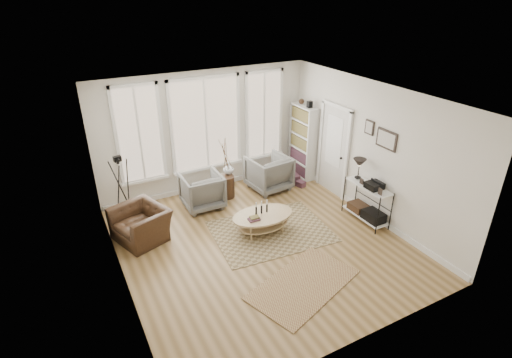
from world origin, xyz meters
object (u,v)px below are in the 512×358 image
armchair_left (202,191)px  low_shelf (367,199)px  bookcase (303,141)px  armchair_right (269,173)px  accent_chair (141,224)px  side_table (226,169)px  coffee_table (262,218)px

armchair_left → low_shelf: bearing=143.7°
bookcase → low_shelf: bookcase is taller
armchair_right → accent_chair: armchair_right is taller
armchair_right → low_shelf: bearing=110.3°
bookcase → side_table: (-2.25, -0.17, -0.22)m
low_shelf → coffee_table: bearing=163.6°
low_shelf → armchair_left: 3.62m
armchair_left → accent_chair: (-1.54, -0.64, -0.07)m
bookcase → side_table: 2.26m
armchair_left → armchair_right: bearing=-176.8°
armchair_left → accent_chair: size_ratio=0.86×
low_shelf → coffee_table: 2.27m
bookcase → coffee_table: 2.98m
coffee_table → side_table: 1.76m
side_table → accent_chair: bearing=-160.4°
bookcase → armchair_right: bookcase is taller
side_table → low_shelf: bearing=-47.1°
armchair_right → armchair_left: bearing=-3.6°
coffee_table → armchair_right: size_ratio=1.38×
bookcase → accent_chair: bookcase is taller
low_shelf → accent_chair: 4.68m
coffee_table → armchair_right: (1.07, 1.62, 0.11)m
low_shelf → armchair_left: bearing=142.5°
coffee_table → armchair_left: 1.71m
bookcase → side_table: bearing=-175.7°
armchair_right → side_table: side_table is taller
armchair_left → armchair_right: size_ratio=0.94×
bookcase → armchair_right: size_ratio=2.18×
coffee_table → low_shelf: bearing=-16.4°
side_table → armchair_right: bearing=-4.7°
low_shelf → armchair_left: (-2.87, 2.20, -0.11)m
coffee_table → armchair_left: size_ratio=1.48×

